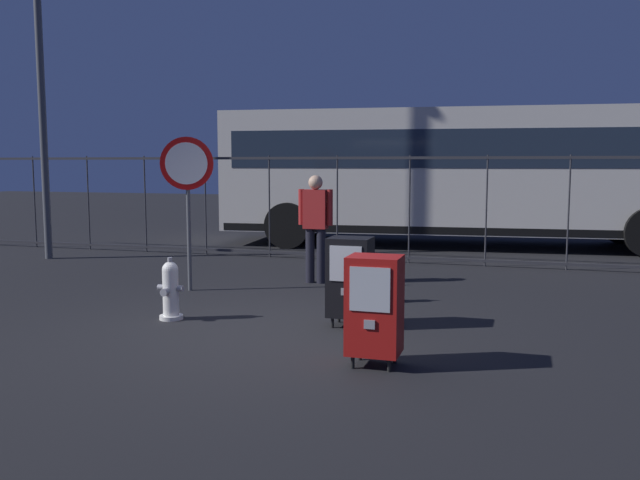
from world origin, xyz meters
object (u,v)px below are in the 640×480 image
traffic_cone (389,283)px  street_light_near_right (37,6)px  fire_hydrant (171,290)px  newspaper_box_secondary (375,305)px  stop_sign (187,181)px  bus_near (461,170)px  newspaper_box_primary (350,277)px  pedestrian (316,222)px

traffic_cone → street_light_near_right: size_ratio=0.06×
fire_hydrant → traffic_cone: 2.89m
newspaper_box_secondary → stop_sign: (-3.38, 2.83, 1.03)m
traffic_cone → street_light_near_right: bearing=163.3°
street_light_near_right → bus_near: bearing=30.7°
bus_near → stop_sign: bearing=-121.3°
newspaper_box_secondary → traffic_cone: size_ratio=1.92×
newspaper_box_primary → stop_sign: size_ratio=0.46×
newspaper_box_primary → pedestrian: pedestrian is taller
fire_hydrant → stop_sign: bearing=111.0°
newspaper_box_secondary → street_light_near_right: bearing=146.5°
pedestrian → newspaper_box_primary: bearing=-64.8°
stop_sign → pedestrian: 2.06m
fire_hydrant → bus_near: size_ratio=0.07×
traffic_cone → street_light_near_right: 8.73m
traffic_cone → bus_near: size_ratio=0.05×
newspaper_box_primary → street_light_near_right: street_light_near_right is taller
newspaper_box_primary → bus_near: 8.15m
stop_sign → newspaper_box_primary: bearing=-27.0°
newspaper_box_secondary → bus_near: (-0.12, 9.47, 1.14)m
street_light_near_right → traffic_cone: bearing=-16.7°
fire_hydrant → stop_sign: 2.22m
newspaper_box_secondary → bus_near: 9.54m
traffic_cone → fire_hydrant: bearing=-142.4°
fire_hydrant → pedestrian: bearing=72.2°
newspaper_box_secondary → stop_sign: 4.52m
fire_hydrant → street_light_near_right: bearing=141.2°
fire_hydrant → newspaper_box_primary: newspaper_box_primary is taller
newspaper_box_secondary → street_light_near_right: size_ratio=0.12×
bus_near → street_light_near_right: (-7.47, -4.44, 3.07)m
bus_near → traffic_cone: bearing=-97.9°
traffic_cone → street_light_near_right: street_light_near_right is taller
bus_near → fire_hydrant: bearing=-112.5°
newspaper_box_primary → pedestrian: size_ratio=0.61×
fire_hydrant → newspaper_box_primary: (2.13, 0.30, 0.22)m
street_light_near_right → fire_hydrant: bearing=-38.8°
newspaper_box_primary → newspaper_box_secondary: 1.53m
newspaper_box_secondary → bus_near: bearing=90.7°
stop_sign → traffic_cone: size_ratio=4.21×
newspaper_box_secondary → traffic_cone: bearing=98.6°
newspaper_box_primary → newspaper_box_secondary: (0.59, -1.41, 0.00)m
fire_hydrant → street_light_near_right: size_ratio=0.09×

